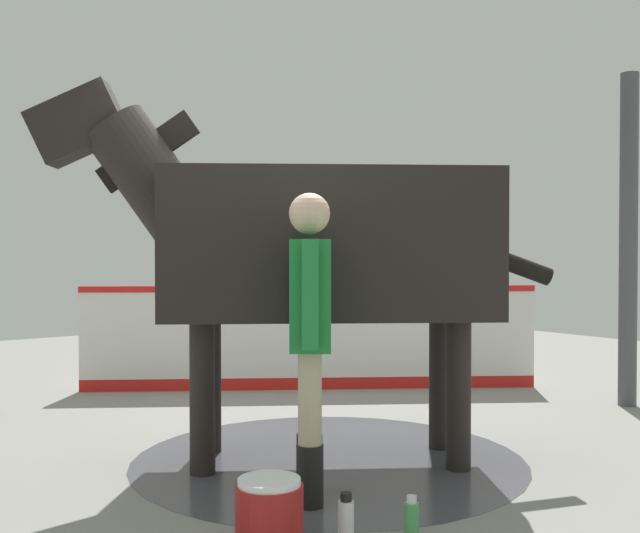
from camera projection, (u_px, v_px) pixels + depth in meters
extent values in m
cube|color=gray|center=(287.00, 451.00, 5.29)|extent=(16.00, 16.00, 0.02)
cylinder|color=#4C4C54|center=(329.00, 460.00, 5.03)|extent=(2.62, 2.62, 0.00)
cube|color=white|center=(310.00, 340.00, 7.61)|extent=(2.60, 3.86, 0.99)
cube|color=red|center=(310.00, 289.00, 7.60)|extent=(2.62, 3.87, 0.06)
cube|color=red|center=(310.00, 383.00, 7.62)|extent=(2.61, 3.86, 0.12)
cylinder|color=#4C4C51|center=(628.00, 240.00, 6.78)|extent=(0.16, 0.16, 3.00)
cube|color=black|center=(329.00, 245.00, 5.00)|extent=(1.98, 2.31, 0.96)
cylinder|color=black|center=(202.00, 398.00, 4.70)|extent=(0.16, 0.16, 0.96)
cylinder|color=black|center=(210.00, 383.00, 5.23)|extent=(0.16, 0.16, 0.96)
cylinder|color=black|center=(458.00, 395.00, 4.80)|extent=(0.16, 0.16, 0.96)
cylinder|color=black|center=(440.00, 381.00, 5.33)|extent=(0.16, 0.16, 0.96)
cylinder|color=black|center=(148.00, 174.00, 4.92)|extent=(0.80, 0.91, 0.89)
cube|color=black|center=(148.00, 152.00, 4.91)|extent=(0.42, 0.59, 0.54)
cube|color=black|center=(79.00, 124.00, 4.88)|extent=(0.59, 0.70, 0.56)
cylinder|color=black|center=(502.00, 260.00, 5.07)|extent=(0.49, 0.65, 0.35)
cylinder|color=black|center=(309.00, 464.00, 4.33)|extent=(0.15, 0.15, 0.34)
cylinder|color=#C6B793|center=(309.00, 390.00, 4.32)|extent=(0.13, 0.13, 0.51)
cylinder|color=black|center=(310.00, 476.00, 4.11)|extent=(0.15, 0.15, 0.34)
cylinder|color=#C6B793|center=(310.00, 398.00, 4.10)|extent=(0.13, 0.13, 0.51)
cube|color=#1E7F38|center=(310.00, 294.00, 4.20)|extent=(0.53, 0.47, 0.61)
cylinder|color=#1E7F38|center=(309.00, 289.00, 4.50)|extent=(0.09, 0.09, 0.58)
cylinder|color=#1E7F38|center=(310.00, 294.00, 3.90)|extent=(0.09, 0.09, 0.58)
sphere|color=beige|center=(310.00, 214.00, 4.19)|extent=(0.23, 0.23, 0.23)
cylinder|color=maroon|center=(269.00, 518.00, 3.50)|extent=(0.32, 0.32, 0.31)
cylinder|color=white|center=(269.00, 482.00, 3.50)|extent=(0.29, 0.29, 0.03)
cylinder|color=white|center=(346.00, 520.00, 3.64)|extent=(0.08, 0.08, 0.19)
cylinder|color=black|center=(346.00, 497.00, 3.63)|extent=(0.06, 0.06, 0.04)
cylinder|color=#4CA559|center=(412.00, 519.00, 3.71)|extent=(0.07, 0.07, 0.16)
cylinder|color=white|center=(412.00, 499.00, 3.70)|extent=(0.05, 0.05, 0.03)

